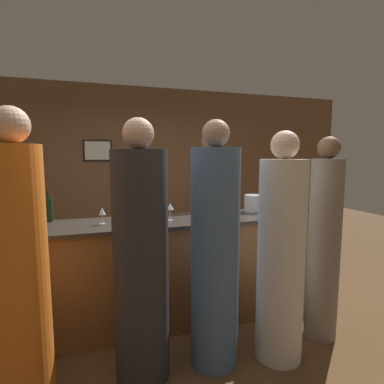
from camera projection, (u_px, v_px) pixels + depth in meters
name	position (u px, v px, depth m)	size (l,w,h in m)	color
ground_plane	(167.00, 320.00, 3.04)	(14.00, 14.00, 0.00)	brown
back_wall	(135.00, 172.00, 5.05)	(8.00, 0.08, 2.80)	brown
bar_counter	(167.00, 271.00, 2.98)	(3.03, 0.63, 1.04)	brown
bartender	(209.00, 215.00, 3.86)	(0.35, 0.35, 1.95)	silver
guest_0	(141.00, 263.00, 2.18)	(0.40, 0.40, 1.93)	#2D2D33
guest_1	(21.00, 274.00, 1.89)	(0.33, 0.33, 1.96)	orange
guest_2	(215.00, 254.00, 2.34)	(0.38, 0.38, 1.93)	#4C6B93
guest_3	(281.00, 256.00, 2.41)	(0.38, 0.38, 1.86)	silver
guest_4	(324.00, 245.00, 2.69)	(0.28, 0.28, 1.83)	gray
wine_bottle_0	(48.00, 209.00, 2.83)	(0.08, 0.08, 0.29)	black
ice_bucket	(253.00, 203.00, 3.36)	(0.20, 0.20, 0.18)	silver
wine_glass_0	(271.00, 204.00, 3.11)	(0.07, 0.07, 0.17)	silver
wine_glass_1	(102.00, 212.00, 2.71)	(0.06, 0.06, 0.16)	silver
wine_glass_2	(170.00, 207.00, 2.87)	(0.07, 0.07, 0.17)	silver
wine_glass_3	(219.00, 208.00, 2.80)	(0.08, 0.08, 0.17)	silver
wine_glass_4	(161.00, 211.00, 2.70)	(0.07, 0.07, 0.17)	silver
wine_glass_5	(211.00, 209.00, 2.92)	(0.07, 0.07, 0.14)	silver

